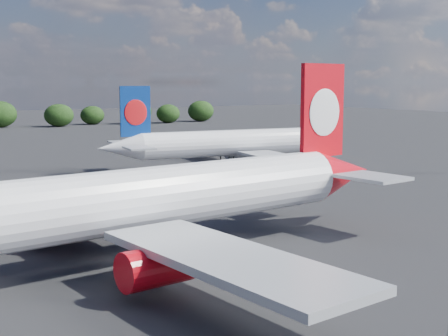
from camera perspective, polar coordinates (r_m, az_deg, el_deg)
qantas_airliner at (r=53.08m, az=-5.50°, el=-2.76°), size 51.16×48.75×16.69m
china_southern_airliner at (r=106.97m, az=0.41°, el=2.22°), size 43.63×41.57×14.23m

